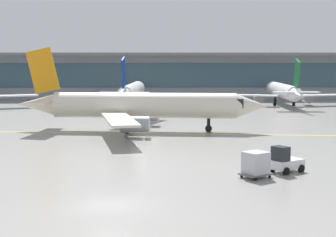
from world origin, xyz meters
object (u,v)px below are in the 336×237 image
(taxiing_regional_jet, at_px, (142,106))
(cargo_dolly_lead, at_px, (256,164))
(baggage_tug, at_px, (285,161))
(gate_airplane_2, at_px, (132,92))
(gate_airplane_3, at_px, (283,91))

(taxiing_regional_jet, xyz_separation_m, cargo_dolly_lead, (8.93, -26.00, -1.96))
(baggage_tug, distance_m, cargo_dolly_lead, 3.15)
(gate_airplane_2, height_order, cargo_dolly_lead, gate_airplane_2)
(gate_airplane_3, height_order, baggage_tug, gate_airplane_3)
(baggage_tug, relative_size, cargo_dolly_lead, 1.11)
(taxiing_regional_jet, height_order, cargo_dolly_lead, taxiing_regional_jet)
(gate_airplane_2, xyz_separation_m, baggage_tug, (13.85, -56.48, -1.76))
(gate_airplane_3, bearing_deg, gate_airplane_2, 95.23)
(gate_airplane_2, xyz_separation_m, taxiing_regional_jet, (2.31, -32.24, 0.35))
(gate_airplane_3, distance_m, baggage_tug, 60.14)
(gate_airplane_2, distance_m, cargo_dolly_lead, 59.34)
(gate_airplane_3, distance_m, cargo_dolly_lead, 62.47)
(gate_airplane_3, relative_size, cargo_dolly_lead, 9.71)
(gate_airplane_2, height_order, baggage_tug, gate_airplane_2)
(taxiing_regional_jet, xyz_separation_m, baggage_tug, (11.53, -24.24, -2.12))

